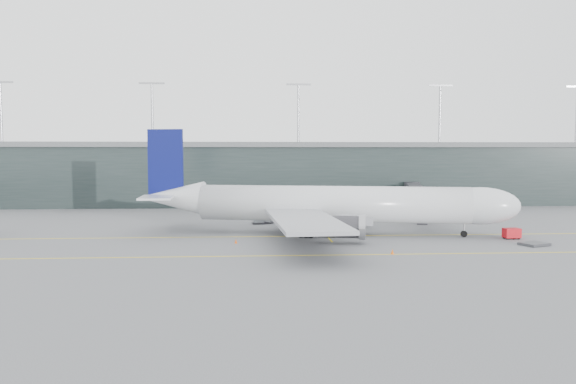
{
  "coord_description": "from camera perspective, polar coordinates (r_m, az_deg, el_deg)",
  "views": [
    {
      "loc": [
        -6.45,
        -88.43,
        12.68
      ],
      "look_at": [
        -0.93,
        -4.0,
        6.77
      ],
      "focal_mm": 35.0,
      "sensor_mm": 36.0,
      "label": 1
    }
  ],
  "objects": [
    {
      "name": "terminal",
      "position": [
        146.65,
        -1.22,
        2.02
      ],
      "size": [
        240.0,
        36.0,
        29.0
      ],
      "color": "#1D2827",
      "rests_on": "ground"
    },
    {
      "name": "cone_nose",
      "position": [
        92.85,
        22.12,
        -3.95
      ],
      "size": [
        0.4,
        0.4,
        0.63
      ],
      "primitive_type": "cone",
      "color": "orange",
      "rests_on": "ground"
    },
    {
      "name": "uld_a",
      "position": [
        100.21,
        -3.05,
        -2.69
      ],
      "size": [
        2.4,
        2.04,
        1.95
      ],
      "rotation": [
        0.0,
        0.0,
        0.16
      ],
      "color": "#333237",
      "rests_on": "ground"
    },
    {
      "name": "taxiline_lead_main",
      "position": [
        109.76,
        2.28,
        -2.63
      ],
      "size": [
        0.25,
        60.0,
        0.02
      ],
      "primitive_type": "cube",
      "color": "yellow",
      "rests_on": "ground"
    },
    {
      "name": "ground",
      "position": [
        89.56,
        0.43,
        -4.14
      ],
      "size": [
        320.0,
        320.0,
        0.0
      ],
      "primitive_type": "plane",
      "color": "#545358",
      "rests_on": "ground"
    },
    {
      "name": "taxiline_a",
      "position": [
        85.61,
        0.63,
        -4.51
      ],
      "size": [
        160.0,
        0.25,
        0.02
      ],
      "primitive_type": "cube",
      "color": "yellow",
      "rests_on": "ground"
    },
    {
      "name": "cone_tail",
      "position": [
        79.27,
        -5.32,
        -5.0
      ],
      "size": [
        0.39,
        0.39,
        0.62
      ],
      "primitive_type": "cone",
      "color": "#E6530C",
      "rests_on": "ground"
    },
    {
      "name": "uld_b",
      "position": [
        101.12,
        -2.21,
        -2.58
      ],
      "size": [
        2.74,
        2.45,
        2.08
      ],
      "rotation": [
        0.0,
        0.0,
        -0.32
      ],
      "color": "#333237",
      "rests_on": "ground"
    },
    {
      "name": "cone_wing_port",
      "position": [
        102.56,
        5.1,
        -2.92
      ],
      "size": [
        0.45,
        0.45,
        0.72
      ],
      "primitive_type": "cone",
      "color": "#CD540B",
      "rests_on": "ground"
    },
    {
      "name": "taxiline_b",
      "position": [
        69.89,
        1.63,
        -6.45
      ],
      "size": [
        160.0,
        0.25,
        0.02
      ],
      "primitive_type": "cube",
      "color": "yellow",
      "rests_on": "ground"
    },
    {
      "name": "baggage_dolly",
      "position": [
        84.28,
        23.73,
        -4.85
      ],
      "size": [
        4.24,
        3.87,
        0.34
      ],
      "primitive_type": "cube",
      "rotation": [
        0.0,
        0.0,
        0.39
      ],
      "color": "#333438",
      "rests_on": "ground"
    },
    {
      "name": "uld_c",
      "position": [
        98.97,
        -0.24,
        -2.8
      ],
      "size": [
        2.44,
        2.18,
        1.84
      ],
      "rotation": [
        0.0,
        0.0,
        0.32
      ],
      "color": "#333237",
      "rests_on": "ground"
    },
    {
      "name": "cone_wing_stbd",
      "position": [
        71.76,
        10.56,
        -5.98
      ],
      "size": [
        0.41,
        0.41,
        0.66
      ],
      "primitive_type": "cone",
      "color": "orange",
      "rests_on": "ground"
    },
    {
      "name": "gse_cart",
      "position": [
        89.13,
        21.77,
        -3.89
      ],
      "size": [
        2.45,
        1.65,
        1.6
      ],
      "rotation": [
        0.0,
        0.0,
        0.07
      ],
      "color": "red",
      "rests_on": "ground"
    },
    {
      "name": "main_aircraft",
      "position": [
        87.39,
        4.26,
        -1.3
      ],
      "size": [
        58.41,
        54.02,
        16.49
      ],
      "rotation": [
        0.0,
        0.0,
        -0.22
      ],
      "color": "silver",
      "rests_on": "ground"
    },
    {
      "name": "jet_bridge",
      "position": [
        114.99,
        12.29,
        -0.2
      ],
      "size": [
        11.49,
        43.78,
        5.93
      ],
      "rotation": [
        0.0,
        0.0,
        -0.23
      ],
      "color": "#2A2A2F",
      "rests_on": "ground"
    }
  ]
}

